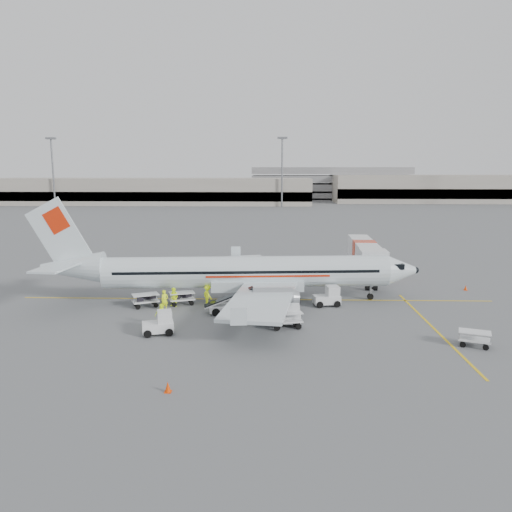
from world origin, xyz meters
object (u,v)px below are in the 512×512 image
Objects in this scene: jet_bridge at (364,260)px; tug_aft at (158,323)px; belt_loader at (231,297)px; tug_fore at (327,296)px; tug_mid at (287,315)px; aircraft at (247,251)px.

tug_aft is at bearing -130.79° from jet_bridge.
belt_loader reaches higher than tug_fore.
tug_fore is at bearing -112.34° from jet_bridge.
jet_bridge reaches higher than tug_fore.
tug_fore reaches higher than tug_mid.
tug_fore is at bearing 56.61° from tug_mid.
tug_fore is at bearing 8.04° from belt_loader.
tug_mid is at bearing -115.20° from jet_bridge.
aircraft reaches higher than belt_loader.
belt_loader is at bearing 144.98° from tug_mid.
aircraft is 2.13× the size of jet_bridge.
jet_bridge reaches higher than tug_mid.
tug_mid is at bearing -133.03° from tug_fore.
aircraft is 14.74× the size of tug_fore.
tug_aft is (-9.63, -2.52, 0.05)m from tug_mid.
aircraft is 15.12× the size of tug_aft.
jet_bridge is 19.82m from belt_loader.
belt_loader is (-13.73, -14.28, -0.74)m from jet_bridge.
belt_loader is 7.61m from tug_aft.
tug_mid is at bearing -43.71° from belt_loader.
tug_mid is at bearing -0.58° from tug_aft.
belt_loader reaches higher than tug_aft.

